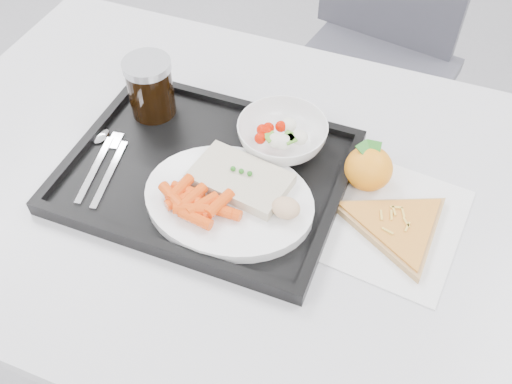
{
  "coord_description": "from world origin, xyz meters",
  "views": [
    {
      "loc": [
        0.24,
        -0.27,
        1.46
      ],
      "look_at": [
        0.03,
        0.27,
        0.77
      ],
      "focal_mm": 40.0,
      "sensor_mm": 36.0,
      "label": 1
    }
  ],
  "objects_px": {
    "tangerine": "(369,168)",
    "tray": "(207,173)",
    "pizza_slice": "(397,226)",
    "dinner_plate": "(229,200)",
    "salad_bowl": "(282,135)",
    "chair": "(377,38)",
    "cola_glass": "(150,86)",
    "table": "(246,209)"
  },
  "relations": [
    {
      "from": "chair",
      "to": "dinner_plate",
      "type": "distance_m",
      "value": 0.9
    },
    {
      "from": "pizza_slice",
      "to": "dinner_plate",
      "type": "bearing_deg",
      "value": -167.38
    },
    {
      "from": "cola_glass",
      "to": "tangerine",
      "type": "relative_size",
      "value": 1.09
    },
    {
      "from": "dinner_plate",
      "to": "pizza_slice",
      "type": "xyz_separation_m",
      "value": [
        0.25,
        0.06,
        -0.01
      ]
    },
    {
      "from": "dinner_plate",
      "to": "tangerine",
      "type": "relative_size",
      "value": 2.72
    },
    {
      "from": "chair",
      "to": "tray",
      "type": "xyz_separation_m",
      "value": [
        -0.13,
        -0.81,
        0.22
      ]
    },
    {
      "from": "pizza_slice",
      "to": "tangerine",
      "type": "bearing_deg",
      "value": 131.04
    },
    {
      "from": "salad_bowl",
      "to": "tangerine",
      "type": "xyz_separation_m",
      "value": [
        0.15,
        -0.02,
        -0.0
      ]
    },
    {
      "from": "tray",
      "to": "pizza_slice",
      "type": "distance_m",
      "value": 0.32
    },
    {
      "from": "dinner_plate",
      "to": "pizza_slice",
      "type": "height_order",
      "value": "dinner_plate"
    },
    {
      "from": "cola_glass",
      "to": "salad_bowl",
      "type": "bearing_deg",
      "value": 0.31
    },
    {
      "from": "chair",
      "to": "tangerine",
      "type": "height_order",
      "value": "chair"
    },
    {
      "from": "chair",
      "to": "cola_glass",
      "type": "relative_size",
      "value": 8.61
    },
    {
      "from": "salad_bowl",
      "to": "cola_glass",
      "type": "distance_m",
      "value": 0.25
    },
    {
      "from": "table",
      "to": "tray",
      "type": "height_order",
      "value": "tray"
    },
    {
      "from": "chair",
      "to": "tray",
      "type": "bearing_deg",
      "value": -99.14
    },
    {
      "from": "salad_bowl",
      "to": "pizza_slice",
      "type": "height_order",
      "value": "salad_bowl"
    },
    {
      "from": "table",
      "to": "dinner_plate",
      "type": "height_order",
      "value": "dinner_plate"
    },
    {
      "from": "tray",
      "to": "dinner_plate",
      "type": "bearing_deg",
      "value": -39.67
    },
    {
      "from": "dinner_plate",
      "to": "salad_bowl",
      "type": "relative_size",
      "value": 1.78
    },
    {
      "from": "tray",
      "to": "dinner_plate",
      "type": "relative_size",
      "value": 1.67
    },
    {
      "from": "table",
      "to": "tray",
      "type": "relative_size",
      "value": 2.67
    },
    {
      "from": "tray",
      "to": "pizza_slice",
      "type": "bearing_deg",
      "value": 0.82
    },
    {
      "from": "dinner_plate",
      "to": "salad_bowl",
      "type": "height_order",
      "value": "salad_bowl"
    },
    {
      "from": "cola_glass",
      "to": "tangerine",
      "type": "xyz_separation_m",
      "value": [
        0.4,
        -0.02,
        -0.04
      ]
    },
    {
      "from": "tray",
      "to": "salad_bowl",
      "type": "height_order",
      "value": "salad_bowl"
    },
    {
      "from": "dinner_plate",
      "to": "cola_glass",
      "type": "relative_size",
      "value": 2.5
    },
    {
      "from": "salad_bowl",
      "to": "pizza_slice",
      "type": "distance_m",
      "value": 0.24
    },
    {
      "from": "dinner_plate",
      "to": "tray",
      "type": "bearing_deg",
      "value": 140.33
    },
    {
      "from": "tray",
      "to": "salad_bowl",
      "type": "relative_size",
      "value": 2.96
    },
    {
      "from": "tray",
      "to": "tangerine",
      "type": "height_order",
      "value": "tangerine"
    },
    {
      "from": "table",
      "to": "salad_bowl",
      "type": "bearing_deg",
      "value": 72.41
    },
    {
      "from": "table",
      "to": "dinner_plate",
      "type": "relative_size",
      "value": 4.44
    },
    {
      "from": "salad_bowl",
      "to": "tangerine",
      "type": "height_order",
      "value": "tangerine"
    },
    {
      "from": "tray",
      "to": "cola_glass",
      "type": "distance_m",
      "value": 0.19
    },
    {
      "from": "cola_glass",
      "to": "pizza_slice",
      "type": "height_order",
      "value": "cola_glass"
    },
    {
      "from": "chair",
      "to": "salad_bowl",
      "type": "relative_size",
      "value": 6.11
    },
    {
      "from": "dinner_plate",
      "to": "tangerine",
      "type": "xyz_separation_m",
      "value": [
        0.19,
        0.13,
        0.01
      ]
    },
    {
      "from": "table",
      "to": "salad_bowl",
      "type": "relative_size",
      "value": 7.89
    },
    {
      "from": "tangerine",
      "to": "tray",
      "type": "bearing_deg",
      "value": -161.76
    },
    {
      "from": "cola_glass",
      "to": "tray",
      "type": "bearing_deg",
      "value": -33.69
    },
    {
      "from": "tray",
      "to": "cola_glass",
      "type": "height_order",
      "value": "cola_glass"
    }
  ]
}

